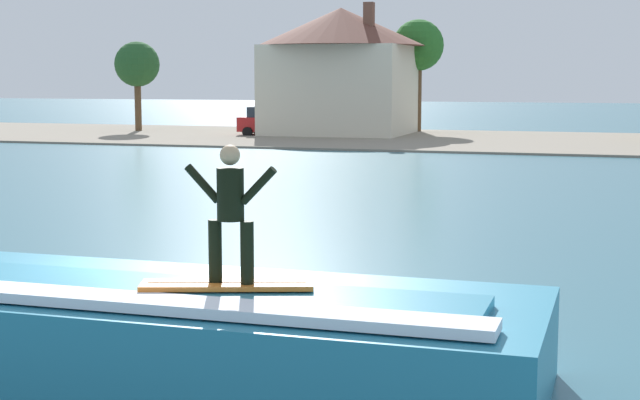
# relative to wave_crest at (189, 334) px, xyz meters

# --- Properties ---
(ground_plane) EXTENTS (260.00, 260.00, 0.00)m
(ground_plane) POSITION_rel_wave_crest_xyz_m (-0.98, 1.01, -0.61)
(ground_plane) COLOR #356777
(wave_crest) EXTENTS (8.72, 3.24, 1.29)m
(wave_crest) POSITION_rel_wave_crest_xyz_m (0.00, 0.00, 0.00)
(wave_crest) COLOR teal
(wave_crest) RESTS_ON ground_plane
(surfboard) EXTENTS (2.10, 1.11, 0.06)m
(surfboard) POSITION_rel_wave_crest_xyz_m (0.62, -0.25, 0.71)
(surfboard) COLOR orange
(surfboard) RESTS_ON wave_crest
(surfer) EXTENTS (1.16, 0.32, 1.64)m
(surfer) POSITION_rel_wave_crest_xyz_m (0.68, -0.25, 1.65)
(surfer) COLOR black
(surfer) RESTS_ON surfboard
(shoreline_bank) EXTENTS (120.00, 18.51, 0.11)m
(shoreline_bank) POSITION_rel_wave_crest_xyz_m (-0.98, 45.70, -0.55)
(shoreline_bank) COLOR gray
(shoreline_bank) RESTS_ON ground_plane
(car_near_shore) EXTENTS (4.30, 2.04, 1.86)m
(car_near_shore) POSITION_rel_wave_crest_xyz_m (-15.84, 46.00, 0.34)
(car_near_shore) COLOR red
(car_near_shore) RESTS_ON ground_plane
(house_with_chimney) EXTENTS (10.68, 10.68, 8.27)m
(house_with_chimney) POSITION_rel_wave_crest_xyz_m (-12.28, 48.97, 3.87)
(house_with_chimney) COLOR beige
(house_with_chimney) RESTS_ON ground_plane
(tree_tall_bare) EXTENTS (3.01, 3.01, 6.07)m
(tree_tall_bare) POSITION_rel_wave_crest_xyz_m (-26.17, 47.89, 3.88)
(tree_tall_bare) COLOR brown
(tree_tall_bare) RESTS_ON ground_plane
(tree_short_bushy) EXTENTS (3.38, 3.38, 7.49)m
(tree_short_bushy) POSITION_rel_wave_crest_xyz_m (-8.05, 52.75, 5.08)
(tree_short_bushy) COLOR brown
(tree_short_bushy) RESTS_ON ground_plane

